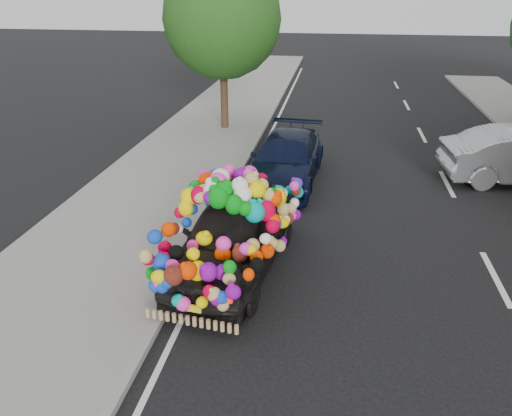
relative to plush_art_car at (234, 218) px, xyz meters
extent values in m
plane|color=black|center=(1.45, 0.37, -1.07)|extent=(100.00, 100.00, 0.00)
cube|color=gray|center=(-2.85, 0.37, -1.01)|extent=(4.00, 60.00, 0.12)
cube|color=gray|center=(-0.90, 0.37, -1.01)|extent=(0.15, 60.00, 0.13)
cylinder|color=#332114|center=(-2.35, 9.87, 0.29)|extent=(0.28, 0.28, 2.73)
sphere|color=#194311|center=(-2.35, 9.87, 2.96)|extent=(4.20, 4.20, 4.20)
imported|color=black|center=(0.00, 0.00, -0.35)|extent=(2.24, 4.43, 1.45)
cube|color=red|center=(-0.85, -2.05, -0.29)|extent=(0.23, 0.09, 0.14)
cube|color=red|center=(0.30, -2.20, -0.29)|extent=(0.23, 0.09, 0.14)
cube|color=yellow|center=(-0.27, -2.13, -0.59)|extent=(0.34, 0.08, 0.12)
imported|color=black|center=(0.50, 4.87, -0.42)|extent=(2.15, 4.63, 1.31)
camera|label=1|loc=(1.77, -8.45, 4.14)|focal=35.00mm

